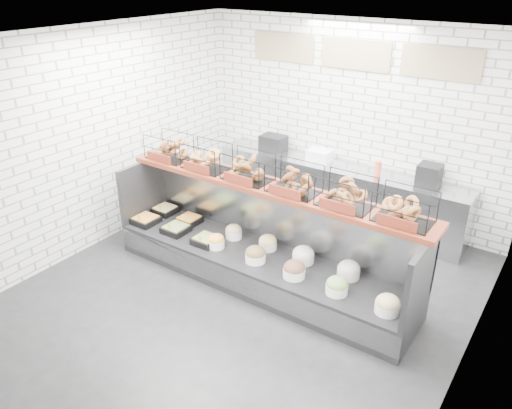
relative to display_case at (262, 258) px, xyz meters
The scene contains 5 objects.
ground 0.48m from the display_case, 91.14° to the right, with size 5.50×5.50×0.00m, color black.
room_shell 1.75m from the display_case, 91.49° to the left, with size 5.02×5.51×3.01m.
display_case is the anchor object (origin of this frame).
bagel_shelf 1.07m from the display_case, 91.40° to the left, with size 4.10×0.50×0.40m.
prep_counter 2.09m from the display_case, 90.22° to the left, with size 4.00×0.60×1.20m.
Camera 1 is at (2.98, -4.11, 3.67)m, focal length 35.00 mm.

